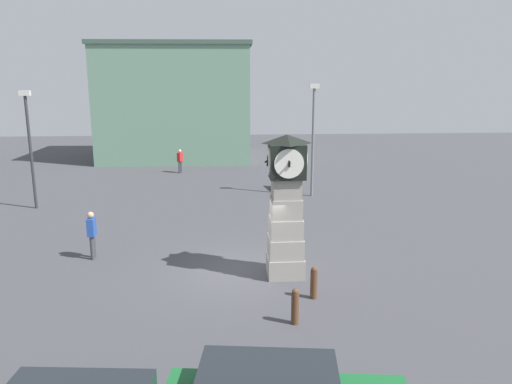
% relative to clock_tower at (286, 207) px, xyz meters
% --- Properties ---
extents(ground_plane, '(78.92, 78.92, 0.00)m').
position_rel_clock_tower_xyz_m(ground_plane, '(-1.34, 0.41, -2.31)').
color(ground_plane, '#424247').
extents(clock_tower, '(1.38, 1.54, 4.63)m').
position_rel_clock_tower_xyz_m(clock_tower, '(0.00, 0.00, 0.00)').
color(clock_tower, '#A19C92').
rests_on(clock_tower, ground_plane).
extents(bollard_near_tower, '(0.21, 0.21, 0.98)m').
position_rel_clock_tower_xyz_m(bollard_near_tower, '(0.61, -1.82, -1.82)').
color(bollard_near_tower, brown).
rests_on(bollard_near_tower, ground_plane).
extents(bollard_mid_row, '(0.20, 0.20, 0.99)m').
position_rel_clock_tower_xyz_m(bollard_mid_row, '(-0.16, -3.32, -1.81)').
color(bollard_mid_row, brown).
rests_on(bollard_mid_row, ground_plane).
extents(bench, '(0.78, 1.66, 0.90)m').
position_rel_clock_tower_xyz_m(bench, '(1.42, 12.53, -1.79)').
color(bench, brown).
rests_on(bench, ground_plane).
extents(pedestrian_crossing_lot, '(0.40, 0.47, 1.59)m').
position_rel_clock_tower_xyz_m(pedestrian_crossing_lot, '(-4.82, 18.01, -1.41)').
color(pedestrian_crossing_lot, '#3F3F47').
rests_on(pedestrian_crossing_lot, ground_plane).
extents(pedestrian_by_cars, '(0.25, 0.41, 1.74)m').
position_rel_clock_tower_xyz_m(pedestrian_by_cars, '(-6.67, 1.96, -1.31)').
color(pedestrian_by_cars, '#3F3F47').
rests_on(pedestrian_by_cars, ground_plane).
extents(street_lamp_near_road, '(0.50, 0.24, 5.72)m').
position_rel_clock_tower_xyz_m(street_lamp_near_road, '(-11.22, 9.27, 1.03)').
color(street_lamp_near_road, '#333338').
rests_on(street_lamp_near_road, ground_plane).
extents(street_lamp_far_side, '(0.50, 0.24, 5.99)m').
position_rel_clock_tower_xyz_m(street_lamp_far_side, '(2.83, 10.86, 1.17)').
color(street_lamp_far_side, slate).
rests_on(street_lamp_far_side, ground_plane).
extents(warehouse_blue_far, '(11.77, 8.47, 8.80)m').
position_rel_clock_tower_xyz_m(warehouse_blue_far, '(-5.46, 24.48, 2.10)').
color(warehouse_blue_far, gray).
rests_on(warehouse_blue_far, ground_plane).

